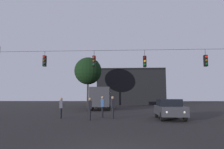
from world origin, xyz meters
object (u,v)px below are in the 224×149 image
Objects in this scene: pedestrian_crossing_left at (90,107)px; pedestrian_crossing_right at (61,107)px; city_bus at (102,96)px; car_near_right at (169,109)px; tree_left_silhouette at (88,71)px; pedestrian_trailing at (102,105)px; pedestrian_near_bus at (113,106)px.

pedestrian_crossing_left is 2.73m from pedestrian_crossing_right.
city_bus reaches higher than pedestrian_crossing_right.
car_near_right is at bearing -0.13° from pedestrian_crossing_right.
car_near_right is 2.69× the size of pedestrian_crossing_left.
tree_left_silhouette is (-2.23, 24.87, 6.18)m from pedestrian_crossing_right.
car_near_right is 5.42m from pedestrian_trailing.
pedestrian_crossing_left is at bearing -87.12° from city_bus.
pedestrian_near_bus is 0.18× the size of tree_left_silhouette.
pedestrian_crossing_right is at bearing 179.87° from car_near_right.
pedestrian_trailing is at bearing 127.82° from pedestrian_near_bus.
car_near_right is (6.77, -14.53, -1.07)m from city_bus.
tree_left_silhouette is at bearing 104.29° from pedestrian_near_bus.
pedestrian_crossing_left is at bearing -79.70° from tree_left_silhouette.
pedestrian_near_bus is (-4.36, -0.02, 0.20)m from car_near_right.
car_near_right is 2.47× the size of pedestrian_trailing.
tree_left_silhouette is (-10.70, 24.89, 6.30)m from car_near_right.
pedestrian_crossing_left reaches higher than car_near_right.
pedestrian_crossing_right is at bearing 155.88° from pedestrian_crossing_left.
city_bus is at bearing 92.88° from pedestrian_crossing_left.
city_bus is 13.46m from pedestrian_trailing.
pedestrian_trailing reaches higher than car_near_right.
pedestrian_crossing_left is 27.13m from tree_left_silhouette.
tree_left_silhouette is at bearing 102.86° from pedestrian_trailing.
pedestrian_near_bus is at bearing -0.56° from pedestrian_crossing_right.
pedestrian_near_bus is at bearing -52.18° from pedestrian_trailing.
city_bus is 14.77m from pedestrian_near_bus.
pedestrian_trailing is (1.48, -13.35, -0.86)m from city_bus.
car_near_right is at bearing 10.38° from pedestrian_crossing_left.
pedestrian_near_bus is (2.41, -14.55, -0.87)m from city_bus.
car_near_right is 4.36m from pedestrian_near_bus.
pedestrian_trailing is (-5.29, 1.18, 0.21)m from car_near_right.
city_bus is at bearing 99.41° from pedestrian_near_bus.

